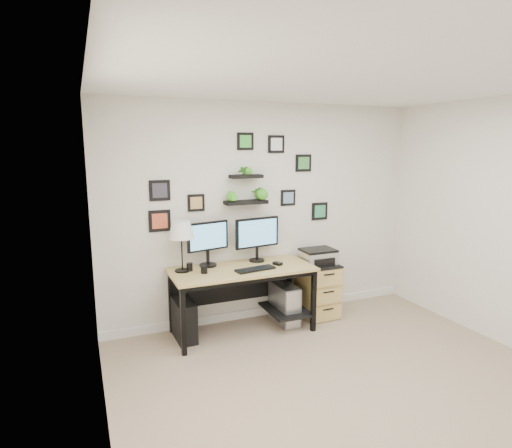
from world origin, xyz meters
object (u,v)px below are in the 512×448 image
printer (318,256)px  pc_tower_grey (285,304)px  pc_tower_black (184,320)px  monitor_right (257,236)px  mug (204,270)px  file_cabinet (317,289)px  monitor_left (208,240)px  table_lamp (181,231)px  desk (244,278)px

printer → pc_tower_grey: bearing=-175.7°
pc_tower_black → pc_tower_grey: bearing=-2.4°
monitor_right → mug: (-0.71, -0.23, -0.27)m
pc_tower_black → file_cabinet: bearing=-0.4°
mug → pc_tower_black: size_ratio=0.19×
pc_tower_grey → file_cabinet: bearing=6.0°
monitor_left → mug: 0.38m
pc_tower_black → file_cabinet: size_ratio=0.65×
monitor_right → table_lamp: (-0.91, -0.06, 0.14)m
desk → monitor_right: monitor_right is taller
monitor_left → monitor_right: (0.59, -0.02, 0.01)m
desk → pc_tower_black: 0.81m
monitor_right → pc_tower_black: bearing=-171.8°
printer → monitor_right: bearing=170.7°
desk → monitor_right: (0.23, 0.17, 0.43)m
table_lamp → printer: bearing=-2.1°
table_lamp → printer: 1.72m
monitor_left → printer: monitor_left is taller
table_lamp → pc_tower_black: table_lamp is taller
mug → printer: 1.47m
monitor_right → table_lamp: 0.92m
pc_tower_grey → mug: bearing=-176.1°
pc_tower_grey → table_lamp: bearing=175.5°
table_lamp → file_cabinet: table_lamp is taller
table_lamp → printer: size_ratio=1.39×
monitor_right → printer: size_ratio=1.40×
monitor_left → file_cabinet: (1.36, -0.13, -0.71)m
monitor_right → pc_tower_grey: size_ratio=1.17×
pc_tower_grey → monitor_left: bearing=168.3°
mug → file_cabinet: 1.55m
monitor_right → mug: monitor_right is taller
monitor_left → file_cabinet: bearing=-5.5°
pc_tower_black → printer: bearing=-0.9°
monitor_left → mug: size_ratio=6.29×
desk → pc_tower_black: bearing=177.3°
pc_tower_black → file_cabinet: 1.70m
desk → pc_tower_black: size_ratio=3.65×
monitor_left → printer: 1.39m
desk → file_cabinet: size_ratio=2.39×
monitor_left → pc_tower_black: 0.91m
desk → printer: 1.00m
monitor_left → pc_tower_grey: 1.21m
desk → pc_tower_grey: 0.65m
table_lamp → pc_tower_grey: size_ratio=1.16×
table_lamp → mug: table_lamp is taller
desk → monitor_left: size_ratio=3.13×
table_lamp → mug: size_ratio=6.85×
pc_tower_black → monitor_right: bearing=7.0°
monitor_left → pc_tower_black: (-0.33, -0.16, -0.83)m
monitor_right → printer: (0.76, -0.12, -0.30)m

